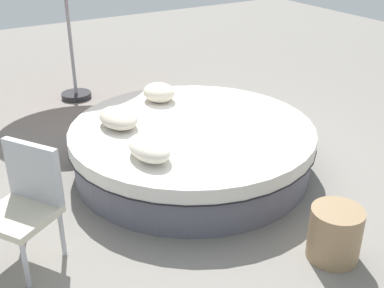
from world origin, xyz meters
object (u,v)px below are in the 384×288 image
at_px(round_bed, 192,148).
at_px(throw_pillow_2, 149,148).
at_px(throw_pillow_1, 118,118).
at_px(throw_pillow_0, 159,92).
at_px(patio_chair, 26,198).
at_px(side_table, 335,234).

distance_m(round_bed, throw_pillow_2, 0.89).
distance_m(throw_pillow_1, throw_pillow_2, 0.82).
height_order(throw_pillow_0, throw_pillow_1, throw_pillow_0).
bearing_deg(round_bed, throw_pillow_2, 119.81).
height_order(patio_chair, side_table, patio_chair).
relative_size(round_bed, patio_chair, 2.66).
bearing_deg(patio_chair, round_bed, -105.70).
relative_size(throw_pillow_0, throw_pillow_2, 0.77).
xyz_separation_m(round_bed, throw_pillow_1, (0.41, 0.66, 0.35)).
bearing_deg(throw_pillow_0, side_table, -176.65).
distance_m(throw_pillow_1, side_table, 2.47).
bearing_deg(throw_pillow_1, side_table, -159.04).
relative_size(patio_chair, side_table, 2.16).
bearing_deg(throw_pillow_0, throw_pillow_2, 148.55).
height_order(throw_pillow_1, patio_chair, patio_chair).
height_order(round_bed, side_table, round_bed).
relative_size(throw_pillow_2, patio_chair, 0.56).
xyz_separation_m(throw_pillow_2, patio_chair, (-0.16, 1.17, -0.06)).
bearing_deg(side_table, throw_pillow_2, 32.23).
bearing_deg(throw_pillow_0, patio_chair, 126.12).
xyz_separation_m(round_bed, throw_pillow_2, (-0.40, 0.71, 0.35)).
xyz_separation_m(throw_pillow_2, side_table, (-1.47, -0.92, -0.39)).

